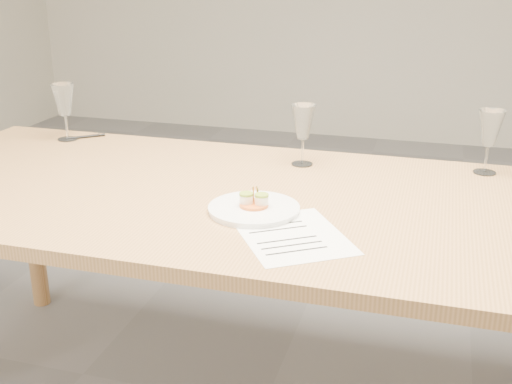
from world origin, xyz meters
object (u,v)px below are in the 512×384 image
(wine_glass_1, at_px, (303,123))
(wine_glass_2, at_px, (490,129))
(dinner_plate, at_px, (254,208))
(wine_glass_0, at_px, (64,101))
(recipe_sheet, at_px, (292,235))
(dining_table, at_px, (263,217))
(ballpoint_pen, at_px, (86,137))

(wine_glass_1, xyz_separation_m, wine_glass_2, (0.58, 0.08, 0.00))
(dinner_plate, bearing_deg, wine_glass_0, 150.27)
(wine_glass_0, bearing_deg, wine_glass_1, -3.45)
(recipe_sheet, relative_size, wine_glass_2, 1.91)
(dinner_plate, bearing_deg, dining_table, 94.16)
(dining_table, distance_m, wine_glass_0, 0.98)
(wine_glass_2, bearing_deg, recipe_sheet, -126.11)
(recipe_sheet, bearing_deg, dining_table, 86.03)
(wine_glass_0, bearing_deg, ballpoint_pen, 37.36)
(wine_glass_0, bearing_deg, recipe_sheet, -31.76)
(dinner_plate, xyz_separation_m, wine_glass_0, (-0.88, 0.51, 0.14))
(wine_glass_1, relative_size, wine_glass_2, 0.99)
(dining_table, xyz_separation_m, dinner_plate, (0.01, -0.13, 0.08))
(recipe_sheet, xyz_separation_m, wine_glass_2, (0.48, 0.65, 0.14))
(recipe_sheet, height_order, wine_glass_1, wine_glass_1)
(wine_glass_0, bearing_deg, dining_table, -23.29)
(wine_glass_2, bearing_deg, ballpoint_pen, 179.25)
(recipe_sheet, distance_m, ballpoint_pen, 1.18)
(recipe_sheet, height_order, wine_glass_0, wine_glass_0)
(ballpoint_pen, distance_m, wine_glass_2, 1.45)
(wine_glass_0, height_order, wine_glass_2, wine_glass_0)
(dining_table, distance_m, ballpoint_pen, 0.92)
(recipe_sheet, distance_m, wine_glass_0, 1.21)
(dinner_plate, bearing_deg, recipe_sheet, -42.92)
(wine_glass_0, distance_m, wine_glass_1, 0.92)
(wine_glass_2, bearing_deg, dining_table, -147.36)
(wine_glass_0, xyz_separation_m, wine_glass_1, (0.92, -0.06, -0.01))
(dinner_plate, bearing_deg, ballpoint_pen, 146.73)
(wine_glass_2, bearing_deg, dinner_plate, -139.30)
(dinner_plate, height_order, wine_glass_1, wine_glass_1)
(dinner_plate, height_order, wine_glass_2, wine_glass_2)
(wine_glass_0, bearing_deg, dinner_plate, -29.73)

